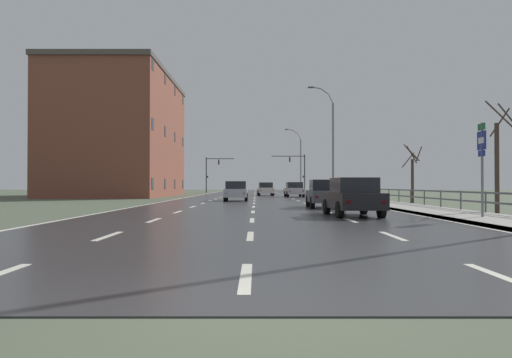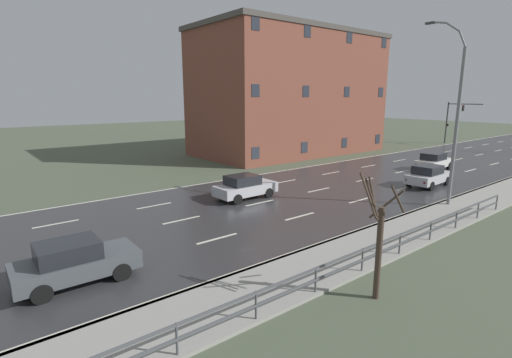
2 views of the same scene
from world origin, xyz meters
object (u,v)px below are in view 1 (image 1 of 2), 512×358
at_px(car_mid_centre, 265,189).
at_px(brick_building, 120,136).
at_px(street_lamp_distant, 299,162).
at_px(highway_sign, 481,158).
at_px(car_near_right, 235,191).
at_px(car_far_left, 293,189).
at_px(traffic_signal_right, 298,168).
at_px(car_near_left, 324,193).
at_px(car_distant, 352,197).
at_px(street_lamp_midground, 330,143).
at_px(traffic_signal_left, 210,169).

height_order(car_mid_centre, brick_building, brick_building).
relative_size(street_lamp_distant, highway_sign, 2.99).
relative_size(car_near_right, brick_building, 0.19).
distance_m(highway_sign, car_far_left, 34.11).
bearing_deg(car_mid_centre, car_far_left, -69.15).
height_order(traffic_signal_right, car_near_left, traffic_signal_right).
xyz_separation_m(car_near_right, car_distant, (5.52, -18.99, 0.00)).
relative_size(street_lamp_distant, car_near_right, 2.59).
relative_size(traffic_signal_right, brick_building, 0.28).
relative_size(street_lamp_midground, car_near_left, 2.63).
bearing_deg(car_far_left, car_near_left, -93.08).
bearing_deg(brick_building, car_mid_centre, 7.85).
bearing_deg(street_lamp_midground, traffic_signal_left, 114.38).
relative_size(highway_sign, car_near_left, 0.86).
height_order(street_lamp_midground, car_near_left, street_lamp_midground).
bearing_deg(car_near_right, car_distant, -74.14).
bearing_deg(car_near_left, street_lamp_distant, 87.14).
bearing_deg(highway_sign, traffic_signal_left, 104.07).
bearing_deg(brick_building, traffic_signal_right, 45.49).
height_order(traffic_signal_right, car_distant, traffic_signal_right).
bearing_deg(car_far_left, highway_sign, -85.51).
height_order(street_lamp_midground, car_mid_centre, street_lamp_midground).
height_order(car_far_left, car_distant, same).
distance_m(car_near_right, car_distant, 19.77).
xyz_separation_m(traffic_signal_left, car_near_left, (11.06, -52.21, -2.98)).
relative_size(street_lamp_midground, car_far_left, 2.60).
xyz_separation_m(traffic_signal_left, car_far_left, (11.24, -27.92, -2.98)).
height_order(traffic_signal_left, car_far_left, traffic_signal_left).
bearing_deg(car_distant, highway_sign, -28.91).
height_order(traffic_signal_left, brick_building, brick_building).
height_order(highway_sign, car_near_right, highway_sign).
bearing_deg(car_near_left, highway_sign, -64.37).
bearing_deg(traffic_signal_right, street_lamp_distant, 82.04).
distance_m(traffic_signal_right, brick_building, 31.74).
height_order(highway_sign, brick_building, brick_building).
xyz_separation_m(traffic_signal_right, car_mid_centre, (-5.66, -20.27, -3.25)).
height_order(traffic_signal_right, car_far_left, traffic_signal_right).
relative_size(highway_sign, car_distant, 0.85).
distance_m(traffic_signal_left, car_far_left, 30.25).
bearing_deg(car_near_left, car_distant, -88.44).
xyz_separation_m(car_near_left, car_near_right, (-5.41, 11.56, 0.00)).
height_order(street_lamp_midground, car_distant, street_lamp_midground).
xyz_separation_m(car_near_right, brick_building, (-13.80, 17.03, 6.08)).
bearing_deg(car_distant, car_mid_centre, 91.21).
bearing_deg(street_lamp_midground, highway_sign, -88.17).
bearing_deg(car_mid_centre, street_lamp_distant, 72.66).
height_order(traffic_signal_left, car_mid_centre, traffic_signal_left).
bearing_deg(car_mid_centre, car_near_right, -100.82).
bearing_deg(car_distant, traffic_signal_right, 84.22).
xyz_separation_m(street_lamp_midground, highway_sign, (0.95, -29.68, -3.02)).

